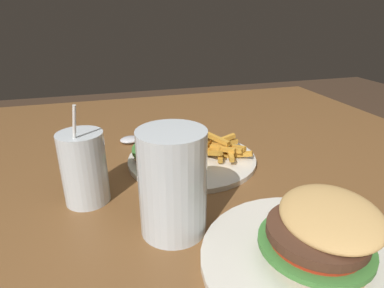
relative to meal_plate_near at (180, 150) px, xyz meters
The scene contains 6 objects.
dining_table 0.20m from the meal_plate_near, 95.74° to the left, with size 1.23×1.43×0.77m.
meal_plate_near is the anchor object (origin of this frame).
beer_glass 0.22m from the meal_plate_near, 73.52° to the left, with size 0.09×0.09×0.15m.
juice_glass 0.20m from the meal_plate_near, 27.24° to the left, with size 0.07×0.07×0.17m.
spoon 0.16m from the meal_plate_near, 61.17° to the right, with size 0.16×0.05×0.01m.
meal_plate_far 0.33m from the meal_plate_near, 105.70° to the left, with size 0.27×0.27×0.09m.
Camera 1 is at (0.16, 0.40, 1.06)m, focal length 30.00 mm.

